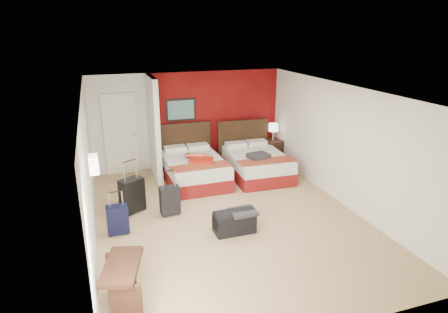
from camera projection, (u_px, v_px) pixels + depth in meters
name	position (u px, v px, depth m)	size (l,w,h in m)	color
ground	(229.00, 217.00, 7.72)	(6.50, 6.50, 0.00)	#D7B684
room_walls	(143.00, 144.00, 8.17)	(5.02, 6.52, 2.50)	white
red_accent_panel	(216.00, 118.00, 10.45)	(3.50, 0.04, 2.50)	maroon
partition_wall	(154.00, 129.00, 9.36)	(0.12, 1.20, 2.50)	silver
entry_door	(121.00, 134.00, 9.74)	(0.82, 0.06, 2.05)	silver
bed_left	(194.00, 170.00, 9.40)	(1.35, 1.93, 0.58)	white
bed_right	(257.00, 165.00, 9.78)	(1.33, 1.90, 0.57)	white
red_suitcase_open	(199.00, 158.00, 9.23)	(0.54, 0.74, 0.09)	#AB220E
jacket_bundle	(258.00, 156.00, 9.37)	(0.48, 0.38, 0.12)	#313236
nightstand	(272.00, 151.00, 10.78)	(0.45, 0.45, 0.62)	black
table_lamp	(273.00, 132.00, 10.60)	(0.26, 0.26, 0.47)	white
suitcase_black	(132.00, 196.00, 7.84)	(0.46, 0.29, 0.69)	black
suitcase_charcoal	(170.00, 202.00, 7.75)	(0.38, 0.24, 0.57)	black
suitcase_navy	(118.00, 221.00, 7.03)	(0.38, 0.23, 0.52)	black
duffel_bag	(234.00, 223.00, 7.13)	(0.74, 0.39, 0.37)	black
jacket_draped	(243.00, 212.00, 7.06)	(0.47, 0.40, 0.06)	#323237
desk	(124.00, 288.00, 5.09)	(0.43, 0.86, 0.72)	black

